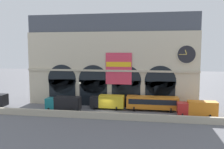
% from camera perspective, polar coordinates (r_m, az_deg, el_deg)
% --- Properties ---
extents(ground_plane, '(200.00, 200.00, 0.00)m').
position_cam_1_polar(ground_plane, '(50.42, -1.62, -9.08)').
color(ground_plane, slate).
extents(quay_parapet_wall, '(90.00, 0.70, 1.29)m').
position_cam_1_polar(quay_parapet_wall, '(45.53, -2.84, -9.92)').
color(quay_parapet_wall, '#B2A891').
rests_on(quay_parapet_wall, ground).
extents(station_building, '(39.79, 6.23, 21.34)m').
position_cam_1_polar(station_building, '(56.51, -0.10, 3.28)').
color(station_building, beige).
rests_on(station_building, ground).
extents(box_truck_midwest, '(7.50, 2.91, 3.12)m').
position_cam_1_polar(box_truck_midwest, '(51.95, -11.62, -6.82)').
color(box_truck_midwest, '#19727A').
rests_on(box_truck_midwest, ground).
extents(box_truck_center, '(7.50, 2.91, 3.12)m').
position_cam_1_polar(box_truck_center, '(52.43, -1.05, -6.57)').
color(box_truck_center, black).
rests_on(box_truck_center, ground).
extents(bus_mideast, '(11.00, 3.25, 3.10)m').
position_cam_1_polar(bus_mideast, '(51.74, 9.75, -6.74)').
color(bus_mideast, orange).
rests_on(bus_mideast, ground).
extents(box_truck_east, '(7.50, 2.91, 3.12)m').
position_cam_1_polar(box_truck_east, '(49.54, 20.03, -7.70)').
color(box_truck_east, red).
rests_on(box_truck_east, ground).
extents(street_lamp_quayside, '(0.44, 0.44, 6.90)m').
position_cam_1_polar(street_lamp_quayside, '(46.46, -7.79, -4.86)').
color(street_lamp_quayside, black).
rests_on(street_lamp_quayside, ground).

